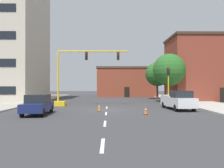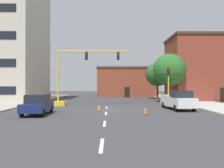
{
  "view_description": "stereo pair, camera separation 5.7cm",
  "coord_description": "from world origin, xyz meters",
  "px_view_note": "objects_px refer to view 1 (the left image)",
  "views": [
    {
      "loc": [
        0.28,
        -23.71,
        2.52
      ],
      "look_at": [
        0.62,
        4.06,
        2.7
      ],
      "focal_mm": 36.91,
      "sensor_mm": 36.0,
      "label": 1
    },
    {
      "loc": [
        0.34,
        -23.71,
        2.52
      ],
      "look_at": [
        0.62,
        4.06,
        2.7
      ],
      "focal_mm": 36.91,
      "sensor_mm": 36.0,
      "label": 2
    }
  ],
  "objects_px": {
    "traffic_cone_roadside_b": "(99,108)",
    "tree_right_far": "(157,74)",
    "traffic_light_pole_right": "(168,78)",
    "sedan_navy_near_left": "(38,104)",
    "traffic_signal_gantry": "(68,87)",
    "tree_right_mid": "(169,70)",
    "traffic_cone_roadside_a": "(146,111)",
    "pickup_truck_white": "(178,100)"
  },
  "relations": [
    {
      "from": "tree_right_far",
      "to": "traffic_cone_roadside_a",
      "type": "distance_m",
      "value": 23.13
    },
    {
      "from": "traffic_light_pole_right",
      "to": "pickup_truck_white",
      "type": "xyz_separation_m",
      "value": [
        -0.42,
        -5.45,
        -2.55
      ]
    },
    {
      "from": "pickup_truck_white",
      "to": "traffic_cone_roadside_a",
      "type": "distance_m",
      "value": 5.76
    },
    {
      "from": "traffic_signal_gantry",
      "to": "traffic_cone_roadside_b",
      "type": "relative_size",
      "value": 14.33
    },
    {
      "from": "tree_right_far",
      "to": "sedan_navy_near_left",
      "type": "bearing_deg",
      "value": -124.27
    },
    {
      "from": "tree_right_mid",
      "to": "sedan_navy_near_left",
      "type": "distance_m",
      "value": 21.16
    },
    {
      "from": "tree_right_far",
      "to": "traffic_light_pole_right",
      "type": "bearing_deg",
      "value": -95.47
    },
    {
      "from": "traffic_cone_roadside_b",
      "to": "sedan_navy_near_left",
      "type": "bearing_deg",
      "value": -153.31
    },
    {
      "from": "traffic_light_pole_right",
      "to": "tree_right_far",
      "type": "distance_m",
      "value": 12.59
    },
    {
      "from": "traffic_signal_gantry",
      "to": "tree_right_mid",
      "type": "xyz_separation_m",
      "value": [
        14.01,
        5.7,
        2.57
      ]
    },
    {
      "from": "traffic_cone_roadside_a",
      "to": "traffic_cone_roadside_b",
      "type": "bearing_deg",
      "value": 147.43
    },
    {
      "from": "traffic_light_pole_right",
      "to": "pickup_truck_white",
      "type": "bearing_deg",
      "value": -94.44
    },
    {
      "from": "tree_right_far",
      "to": "traffic_cone_roadside_a",
      "type": "bearing_deg",
      "value": -104.36
    },
    {
      "from": "traffic_light_pole_right",
      "to": "pickup_truck_white",
      "type": "distance_m",
      "value": 6.04
    },
    {
      "from": "tree_right_mid",
      "to": "tree_right_far",
      "type": "xyz_separation_m",
      "value": [
        -0.14,
        7.72,
        -0.28
      ]
    },
    {
      "from": "tree_right_mid",
      "to": "traffic_cone_roadside_b",
      "type": "xyz_separation_m",
      "value": [
        -9.94,
        -11.66,
        -4.52
      ]
    },
    {
      "from": "pickup_truck_white",
      "to": "traffic_light_pole_right",
      "type": "bearing_deg",
      "value": 85.56
    },
    {
      "from": "tree_right_mid",
      "to": "tree_right_far",
      "type": "relative_size",
      "value": 1.07
    },
    {
      "from": "tree_right_far",
      "to": "tree_right_mid",
      "type": "bearing_deg",
      "value": -88.93
    },
    {
      "from": "tree_right_far",
      "to": "traffic_cone_roadside_b",
      "type": "distance_m",
      "value": 22.12
    },
    {
      "from": "traffic_signal_gantry",
      "to": "traffic_cone_roadside_a",
      "type": "height_order",
      "value": "traffic_signal_gantry"
    },
    {
      "from": "tree_right_far",
      "to": "pickup_truck_white",
      "type": "distance_m",
      "value": 18.37
    },
    {
      "from": "tree_right_mid",
      "to": "pickup_truck_white",
      "type": "distance_m",
      "value": 11.08
    },
    {
      "from": "traffic_light_pole_right",
      "to": "tree_right_far",
      "type": "relative_size",
      "value": 0.71
    },
    {
      "from": "traffic_light_pole_right",
      "to": "sedan_navy_near_left",
      "type": "bearing_deg",
      "value": -145.45
    },
    {
      "from": "traffic_cone_roadside_a",
      "to": "traffic_signal_gantry",
      "type": "bearing_deg",
      "value": 133.71
    },
    {
      "from": "traffic_cone_roadside_b",
      "to": "tree_right_far",
      "type": "bearing_deg",
      "value": 63.18
    },
    {
      "from": "tree_right_far",
      "to": "sedan_navy_near_left",
      "type": "xyz_separation_m",
      "value": [
        -14.98,
        -21.98,
        -3.68
      ]
    },
    {
      "from": "traffic_light_pole_right",
      "to": "traffic_cone_roadside_a",
      "type": "height_order",
      "value": "traffic_light_pole_right"
    },
    {
      "from": "sedan_navy_near_left",
      "to": "traffic_cone_roadside_a",
      "type": "relative_size",
      "value": 6.68
    },
    {
      "from": "pickup_truck_white",
      "to": "sedan_navy_near_left",
      "type": "xyz_separation_m",
      "value": [
        -13.36,
        -4.03,
        -0.09
      ]
    },
    {
      "from": "tree_right_mid",
      "to": "traffic_cone_roadside_a",
      "type": "height_order",
      "value": "tree_right_mid"
    },
    {
      "from": "traffic_light_pole_right",
      "to": "traffic_cone_roadside_a",
      "type": "xyz_separation_m",
      "value": [
        -4.44,
        -9.54,
        -3.19
      ]
    },
    {
      "from": "sedan_navy_near_left",
      "to": "traffic_cone_roadside_b",
      "type": "xyz_separation_m",
      "value": [
        5.18,
        2.61,
        -0.56
      ]
    },
    {
      "from": "tree_right_far",
      "to": "sedan_navy_near_left",
      "type": "distance_m",
      "value": 26.85
    },
    {
      "from": "tree_right_mid",
      "to": "traffic_cone_roadside_b",
      "type": "height_order",
      "value": "tree_right_mid"
    },
    {
      "from": "tree_right_far",
      "to": "pickup_truck_white",
      "type": "xyz_separation_m",
      "value": [
        -1.62,
        -17.95,
        -3.6
      ]
    },
    {
      "from": "traffic_signal_gantry",
      "to": "sedan_navy_near_left",
      "type": "height_order",
      "value": "traffic_signal_gantry"
    },
    {
      "from": "traffic_light_pole_right",
      "to": "traffic_cone_roadside_a",
      "type": "distance_m",
      "value": 10.99
    },
    {
      "from": "traffic_signal_gantry",
      "to": "tree_right_mid",
      "type": "bearing_deg",
      "value": 22.14
    },
    {
      "from": "tree_right_far",
      "to": "pickup_truck_white",
      "type": "relative_size",
      "value": 1.22
    },
    {
      "from": "traffic_light_pole_right",
      "to": "tree_right_mid",
      "type": "relative_size",
      "value": 0.66
    }
  ]
}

